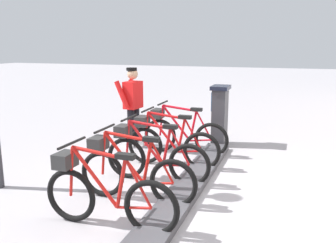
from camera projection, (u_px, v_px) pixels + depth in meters
ground_plane at (187, 191)px, 5.31m from camera, size 60.00×60.00×0.00m
dock_rail_base at (187, 187)px, 5.30m from camera, size 0.44×4.67×0.10m
payment_kiosk at (220, 114)px, 7.63m from camera, size 0.36×0.52×1.28m
bike_docked_0 at (182, 133)px, 7.03m from camera, size 1.72×0.54×1.02m
bike_docked_1 at (169, 143)px, 6.31m from camera, size 1.72×0.54×1.02m
bike_docked_2 at (152, 155)px, 5.60m from camera, size 1.72×0.54×1.02m
bike_docked_3 at (132, 171)px, 4.88m from camera, size 1.72×0.54×1.02m
bike_docked_4 at (103, 193)px, 4.17m from camera, size 1.72×0.54×1.02m
worker_near_rack at (133, 104)px, 7.48m from camera, size 0.52×0.66×1.66m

